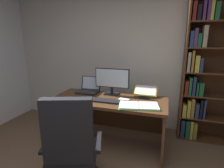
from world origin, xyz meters
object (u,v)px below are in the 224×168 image
(desk, at_px, (110,110))
(pen, at_px, (124,100))
(bookshelf, at_px, (206,74))
(office_chair, at_px, (72,152))
(computer_mouse, at_px, (85,98))
(open_binder, at_px, (139,106))
(reading_stand_with_book, at_px, (146,91))
(monitor, at_px, (112,81))
(notepad, at_px, (122,101))
(laptop, at_px, (89,89))
(keyboard, at_px, (104,101))

(desk, height_order, pen, pen)
(desk, xyz_separation_m, bookshelf, (1.37, 0.58, 0.54))
(office_chair, distance_m, computer_mouse, 0.86)
(computer_mouse, bearing_deg, open_binder, -3.62)
(desk, relative_size, reading_stand_with_book, 4.93)
(bookshelf, bearing_deg, open_binder, -137.17)
(computer_mouse, bearing_deg, desk, 32.46)
(reading_stand_with_book, bearing_deg, monitor, -172.78)
(notepad, bearing_deg, computer_mouse, -170.40)
(open_binder, relative_size, pen, 4.02)
(desk, xyz_separation_m, open_binder, (0.47, -0.25, 0.22))
(desk, xyz_separation_m, computer_mouse, (-0.32, -0.20, 0.23))
(laptop, relative_size, pen, 2.43)
(computer_mouse, bearing_deg, monitor, 49.94)
(bookshelf, height_order, office_chair, bookshelf)
(laptop, bearing_deg, keyboard, -41.77)
(reading_stand_with_book, bearing_deg, desk, -156.25)
(office_chair, bearing_deg, reading_stand_with_book, 44.16)
(notepad, bearing_deg, keyboard, -159.05)
(open_binder, distance_m, notepad, 0.29)
(notepad, bearing_deg, office_chair, -110.55)
(office_chair, bearing_deg, open_binder, 32.38)
(bookshelf, xyz_separation_m, open_binder, (-0.90, -0.83, -0.32))
(desk, xyz_separation_m, office_chair, (-0.11, -0.98, -0.09))
(monitor, xyz_separation_m, notepad, (0.24, -0.27, -0.21))
(office_chair, xyz_separation_m, laptop, (-0.32, 1.13, 0.35))
(pen, bearing_deg, computer_mouse, -170.74)
(monitor, distance_m, notepad, 0.41)
(keyboard, bearing_deg, desk, 84.16)
(laptop, bearing_deg, notepad, -22.82)
(office_chair, bearing_deg, laptop, 86.57)
(bookshelf, bearing_deg, desk, -157.08)
(reading_stand_with_book, xyz_separation_m, pen, (-0.26, -0.33, -0.06))
(laptop, distance_m, computer_mouse, 0.38)
(keyboard, height_order, reading_stand_with_book, reading_stand_with_book)
(keyboard, distance_m, computer_mouse, 0.30)
(office_chair, distance_m, monitor, 1.25)
(keyboard, relative_size, open_binder, 0.75)
(bookshelf, relative_size, keyboard, 5.30)
(office_chair, height_order, notepad, office_chair)
(keyboard, height_order, computer_mouse, computer_mouse)
(desk, height_order, monitor, monitor)
(reading_stand_with_book, bearing_deg, open_binder, -93.23)
(reading_stand_with_book, bearing_deg, notepad, -130.11)
(monitor, height_order, notepad, monitor)
(bookshelf, relative_size, open_binder, 3.95)
(computer_mouse, bearing_deg, keyboard, 0.00)
(office_chair, bearing_deg, keyboard, 64.55)
(pen, bearing_deg, keyboard, -160.55)
(desk, height_order, reading_stand_with_book, reading_stand_with_book)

